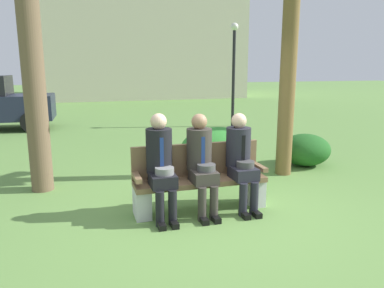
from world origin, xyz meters
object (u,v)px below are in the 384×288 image
Objects in this scene: seated_man_left at (161,161)px; street_lamp at (234,63)px; seated_man_middle at (201,159)px; building_backdrop at (136,4)px; seated_man_right at (241,157)px; shrub_near_bench at (218,151)px; park_bench at (199,180)px; shrub_mid_lawn at (305,150)px.

street_lamp is (3.87, 6.77, 1.30)m from seated_man_left.
seated_man_middle is 0.10× the size of building_backdrop.
seated_man_left is 21.41m from building_backdrop.
shrub_near_bench is at bearing 80.24° from seated_man_right.
park_bench is at bearing 12.56° from seated_man_left.
seated_man_right is (1.12, -0.00, -0.02)m from seated_man_left.
building_backdrop is at bearing 83.70° from seated_man_middle.
park_bench is at bearing -116.46° from street_lamp.
seated_man_right reaches higher than shrub_mid_lawn.
street_lamp reaches higher than shrub_near_bench.
seated_man_right is 0.94× the size of shrub_near_bench.
building_backdrop is (2.82, 20.58, 5.15)m from seated_man_left.
park_bench is 0.35m from seated_man_middle.
park_bench reaches higher than shrub_near_bench.
seated_man_right is 0.10× the size of building_backdrop.
seated_man_left is 0.55m from seated_man_middle.
seated_man_right is 1.30× the size of shrub_mid_lawn.
seated_man_left is 0.10× the size of building_backdrop.
shrub_near_bench is 0.10× the size of building_backdrop.
seated_man_left is at bearing 179.82° from seated_man_right.
seated_man_middle is 1.84m from shrub_near_bench.
seated_man_left reaches higher than seated_man_middle.
shrub_near_bench is (0.85, 1.61, -0.30)m from seated_man_middle.
street_lamp is at bearing 67.89° from seated_man_right.
park_bench is 1.37× the size of seated_man_right.
building_backdrop reaches higher than seated_man_middle.
street_lamp is at bearing 60.26° from seated_man_left.
street_lamp is (2.47, 5.16, 1.61)m from shrub_near_bench.
seated_man_left reaches higher than shrub_mid_lawn.
shrub_near_bench is (1.39, 1.61, -0.31)m from seated_man_left.
seated_man_right is (0.56, -0.13, 0.32)m from park_bench.
park_bench is 1.29× the size of shrub_near_bench.
seated_man_right is at bearing -112.11° from street_lamp.
shrub_near_bench is (0.28, 1.61, -0.30)m from seated_man_right.
shrub_mid_lawn is at bearing 27.52° from seated_man_left.
building_backdrop is (1.71, 20.59, 5.17)m from seated_man_right.
park_bench is 7.60m from street_lamp.
shrub_near_bench is 1.38× the size of shrub_mid_lawn.
building_backdrop is (1.43, 18.98, 5.46)m from shrub_near_bench.
shrub_mid_lawn is 5.37m from street_lamp.
seated_man_middle is at bearing -116.12° from street_lamp.
seated_man_left is at bearing -130.93° from shrub_near_bench.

